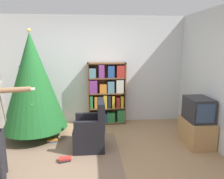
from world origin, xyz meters
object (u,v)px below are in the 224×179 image
(bookshelf, at_px, (107,94))
(television, at_px, (198,109))
(christmas_tree, at_px, (33,82))
(armchair, at_px, (91,132))

(bookshelf, distance_m, television, 2.12)
(bookshelf, relative_size, christmas_tree, 0.67)
(bookshelf, distance_m, christmas_tree, 1.75)
(television, bearing_deg, christmas_tree, 168.45)
(television, height_order, armchair, television)
(television, height_order, christmas_tree, christmas_tree)
(television, relative_size, armchair, 0.61)
(television, xyz_separation_m, christmas_tree, (-3.20, 0.65, 0.47))
(bookshelf, relative_size, television, 2.66)
(television, relative_size, christmas_tree, 0.25)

